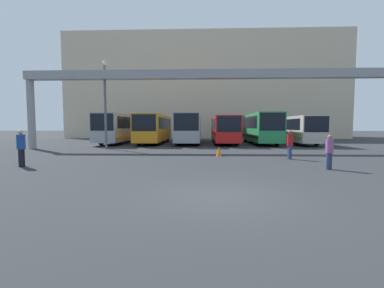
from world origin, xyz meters
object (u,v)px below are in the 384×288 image
(bus_slot_0, at_px, (120,127))
(lamp_post, at_px, (105,101))
(traffic_cone, at_px, (219,151))
(bus_slot_4, at_px, (260,127))
(bus_slot_5, at_px, (296,128))
(bus_slot_1, at_px, (155,127))
(pedestrian_mid_left, at_px, (21,147))
(bus_slot_3, at_px, (224,128))
(pedestrian_mid_right, at_px, (329,151))
(bus_slot_2, at_px, (189,127))
(pedestrian_near_left, at_px, (290,144))

(bus_slot_0, bearing_deg, lamp_post, -81.12)
(lamp_post, bearing_deg, traffic_cone, -27.80)
(traffic_cone, bearing_deg, lamp_post, 152.20)
(bus_slot_4, relative_size, bus_slot_5, 0.98)
(bus_slot_1, xyz_separation_m, pedestrian_mid_left, (-3.31, -17.13, -0.87))
(bus_slot_1, xyz_separation_m, traffic_cone, (6.53, -12.43, -1.51))
(traffic_cone, bearing_deg, bus_slot_1, 117.70)
(bus_slot_3, relative_size, pedestrian_mid_right, 7.16)
(bus_slot_3, distance_m, pedestrian_mid_right, 17.91)
(pedestrian_mid_left, bearing_deg, bus_slot_2, 148.36)
(bus_slot_0, height_order, bus_slot_1, bus_slot_0)
(bus_slot_0, bearing_deg, bus_slot_1, 1.03)
(bus_slot_2, bearing_deg, bus_slot_3, 6.89)
(bus_slot_0, distance_m, pedestrian_mid_right, 23.01)
(bus_slot_4, relative_size, pedestrian_mid_right, 6.41)
(bus_slot_3, xyz_separation_m, traffic_cone, (-1.38, -12.63, -1.41))
(bus_slot_4, height_order, pedestrian_mid_left, bus_slot_4)
(pedestrian_mid_left, xyz_separation_m, traffic_cone, (9.83, 4.70, -0.64))
(bus_slot_5, height_order, pedestrian_mid_left, bus_slot_5)
(pedestrian_near_left, height_order, pedestrian_mid_left, pedestrian_mid_left)
(pedestrian_mid_left, relative_size, lamp_post, 0.24)
(bus_slot_1, distance_m, pedestrian_mid_left, 17.47)
(bus_slot_5, bearing_deg, lamp_post, -158.75)
(bus_slot_4, xyz_separation_m, pedestrian_mid_left, (-15.17, -16.75, -0.94))
(bus_slot_2, bearing_deg, pedestrian_mid_left, -113.31)
(bus_slot_1, xyz_separation_m, bus_slot_5, (15.82, -0.28, -0.11))
(pedestrian_near_left, bearing_deg, bus_slot_3, 8.13)
(bus_slot_1, bearing_deg, bus_slot_2, -4.00)
(pedestrian_mid_left, bearing_deg, bus_slot_1, 160.74)
(pedestrian_near_left, bearing_deg, bus_slot_2, 23.41)
(bus_slot_1, bearing_deg, pedestrian_near_left, -52.48)
(bus_slot_2, xyz_separation_m, pedestrian_mid_left, (-7.26, -16.85, -0.92))
(pedestrian_near_left, bearing_deg, pedestrian_mid_left, 100.66)
(bus_slot_3, relative_size, lamp_post, 1.52)
(bus_slot_4, xyz_separation_m, pedestrian_near_left, (-1.26, -13.43, -0.98))
(pedestrian_mid_left, xyz_separation_m, pedestrian_mid_right, (14.47, -0.25, -0.11))
(bus_slot_1, xyz_separation_m, bus_slot_3, (7.91, 0.20, -0.10))
(pedestrian_near_left, xyz_separation_m, pedestrian_mid_right, (0.56, -3.57, -0.07))
(bus_slot_2, distance_m, bus_slot_5, 11.86)
(pedestrian_near_left, distance_m, pedestrian_mid_left, 14.30)
(bus_slot_5, distance_m, traffic_cone, 15.36)
(bus_slot_0, bearing_deg, pedestrian_mid_left, -87.83)
(bus_slot_5, bearing_deg, bus_slot_0, 179.40)
(bus_slot_0, distance_m, bus_slot_2, 7.91)
(lamp_post, bearing_deg, bus_slot_3, 35.80)
(pedestrian_mid_right, xyz_separation_m, traffic_cone, (-4.64, 4.96, -0.52))
(pedestrian_near_left, xyz_separation_m, traffic_cone, (-4.08, 1.39, -0.59))
(pedestrian_near_left, bearing_deg, traffic_cone, 68.49)
(bus_slot_0, relative_size, pedestrian_mid_left, 6.00)
(bus_slot_4, bearing_deg, bus_slot_1, 178.14)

